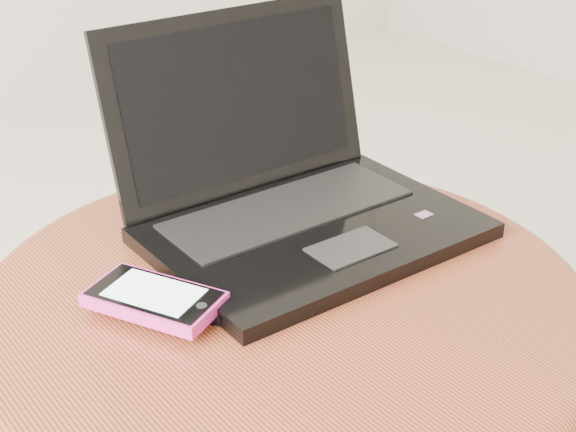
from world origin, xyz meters
TOP-DOWN VIEW (x-y plane):
  - table at (-0.07, -0.02)m, footprint 0.61×0.61m
  - laptop at (0.01, 0.08)m, footprint 0.34×0.29m
  - phone_black at (-0.17, 0.02)m, footprint 0.12×0.12m
  - phone_pink at (-0.19, 0.02)m, footprint 0.11×0.14m

SIDE VIEW (x-z plane):
  - table at x=-0.07m, z-range 0.14..0.62m
  - phone_black at x=-0.17m, z-range 0.48..0.49m
  - phone_pink at x=-0.19m, z-range 0.49..0.51m
  - laptop at x=0.01m, z-range 0.41..0.63m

